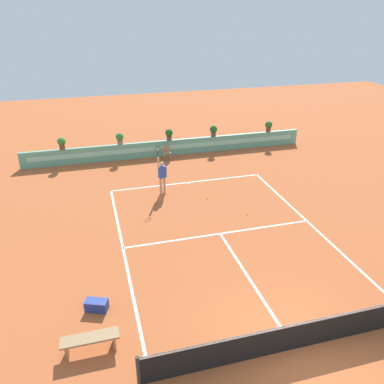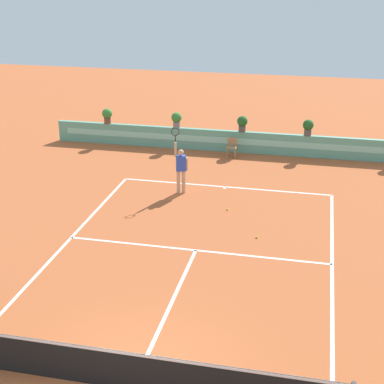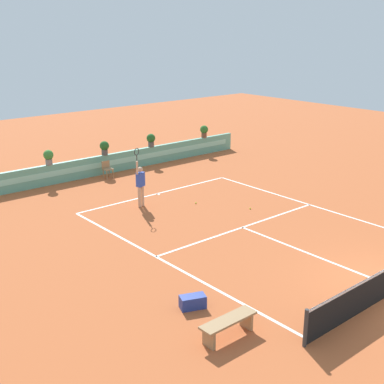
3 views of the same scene
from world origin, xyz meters
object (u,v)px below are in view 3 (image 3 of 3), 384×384
Objects in this scene: tennis_ball_near_baseline at (196,203)px; potted_plant_right at (151,139)px; ball_kid_chair at (107,169)px; gear_bag at (193,302)px; potted_plant_far_right at (204,131)px; bench_courtside at (228,324)px; tennis_ball_mid_court at (250,208)px; tennis_player at (140,183)px; potted_plant_left at (48,156)px; potted_plant_centre at (104,147)px.

tennis_ball_near_baseline is 0.09× the size of potted_plant_right.
ball_kid_chair is 13.51m from gear_bag.
potted_plant_right is 1.00× the size of potted_plant_far_right.
bench_courtside is 23.53× the size of tennis_ball_mid_court.
potted_plant_far_right is (3.90, 0.00, 0.00)m from potted_plant_right.
ball_kid_chair is 15.12m from bench_courtside.
ball_kid_chair is 4.93m from tennis_player.
ball_kid_chair is 8.27m from tennis_ball_mid_court.
bench_courtside is 2.21× the size of potted_plant_left.
ball_kid_chair is 12.50× the size of tennis_ball_mid_court.
ball_kid_chair is at bearing -174.19° from potted_plant_far_right.
tennis_ball_near_baseline is (5.99, 8.21, -0.34)m from bench_courtside.
tennis_ball_mid_court is at bearing -97.95° from potted_plant_right.
gear_bag reaches higher than tennis_ball_near_baseline.
potted_plant_far_right is (7.19, 0.73, 0.93)m from ball_kid_chair.
potted_plant_centre is at bearing 93.79° from tennis_ball_near_baseline.
potted_plant_left is at bearing 180.00° from potted_plant_right.
tennis_ball_mid_court is at bearing -44.69° from tennis_player.
ball_kid_chair reaches higher than gear_bag.
tennis_ball_mid_court is 0.09× the size of potted_plant_right.
tennis_ball_mid_court is 8.92m from potted_plant_right.
potted_plant_right reaches higher than tennis_ball_near_baseline.
potted_plant_left reaches higher than gear_bag.
gear_bag is 8.71m from tennis_player.
tennis_player is at bearing 148.18° from tennis_ball_near_baseline.
potted_plant_centre reaches higher than ball_kid_chair.
gear_bag is (0.24, 1.64, -0.20)m from bench_courtside.
potted_plant_left reaches higher than bench_courtside.
tennis_ball_near_baseline is at bearing 53.86° from bench_courtside.
gear_bag is 0.97× the size of potted_plant_centre.
potted_plant_far_right is at bearing 59.60° from tennis_ball_mid_court.
potted_plant_left reaches higher than tennis_ball_mid_court.
tennis_ball_near_baseline is 0.09× the size of potted_plant_far_right.
gear_bag is 0.97× the size of potted_plant_right.
tennis_player is at bearing 67.16° from bench_courtside.
potted_plant_far_right is (6.85, 0.00, 0.00)m from potted_plant_centre.
tennis_player is (-1.23, -4.74, 0.57)m from ball_kid_chair.
potted_plant_right is at bearing 58.14° from gear_bag.
potted_plant_far_right is at bearing 50.28° from bench_courtside.
bench_courtside is 15.96m from potted_plant_centre.
tennis_ball_mid_court is 9.01m from potted_plant_centre.
ball_kid_chair is 1.17× the size of potted_plant_centre.
tennis_player is 3.57× the size of potted_plant_left.
potted_plant_far_right reaches higher than bench_courtside.
potted_plant_left is at bearing 180.00° from potted_plant_centre.
tennis_player is at bearing -104.55° from ball_kid_chair.
potted_plant_left is at bearing 117.72° from tennis_ball_near_baseline.
bench_courtside reaches higher than tennis_ball_near_baseline.
potted_plant_left is 3.09m from potted_plant_centre.
ball_kid_chair is at bearing 75.45° from tennis_player.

